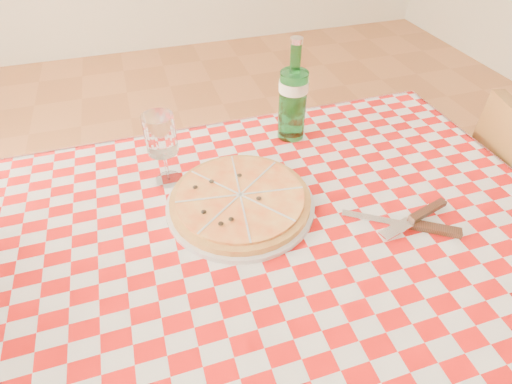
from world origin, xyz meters
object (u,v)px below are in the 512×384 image
Objects in this scene: dining_table at (272,257)px; water_bottle at (293,91)px; chair_near at (512,231)px; pizza_plate at (240,199)px; wine_glass at (163,150)px.

water_bottle reaches higher than dining_table.
chair_near is 0.80m from water_bottle.
chair_near is 0.88m from pizza_plate.
dining_table is 3.54× the size of pizza_plate.
pizza_plate is at bearing -44.89° from wine_glass.
wine_glass is at bearing 135.11° from pizza_plate.
dining_table is 0.36m from wine_glass.
wine_glass reaches higher than dining_table.
dining_table is 0.79m from chair_near.
dining_table is at bearing -117.07° from water_bottle.
dining_table is 1.38× the size of chair_near.
water_bottle is (0.17, 0.32, 0.24)m from dining_table.
water_bottle reaches higher than chair_near.
dining_table is at bearing -61.43° from pizza_plate.
chair_near is 3.13× the size of water_bottle.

